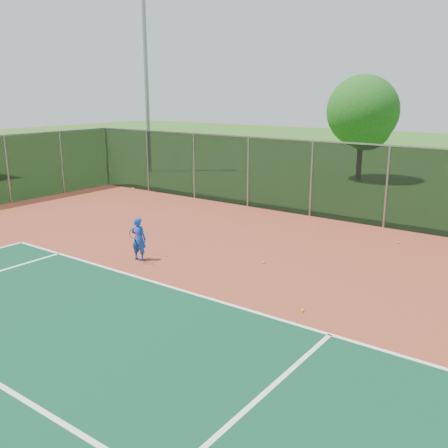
# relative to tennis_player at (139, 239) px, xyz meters

# --- Properties ---
(ground) EXTENTS (120.00, 120.00, 0.00)m
(ground) POSITION_rel_tennis_player_xyz_m (4.57, -4.06, -0.68)
(ground) COLOR #295919
(ground) RESTS_ON ground
(court_apron) EXTENTS (30.00, 20.00, 0.02)m
(court_apron) POSITION_rel_tennis_player_xyz_m (4.57, -2.06, -0.67)
(court_apron) COLOR #983C26
(court_apron) RESTS_ON ground
(fence_back) EXTENTS (30.00, 0.06, 3.03)m
(fence_back) POSITION_rel_tennis_player_xyz_m (4.57, 7.94, 0.88)
(fence_back) COLOR black
(fence_back) RESTS_ON court_apron
(tennis_player) EXTENTS (0.59, 0.62, 2.14)m
(tennis_player) POSITION_rel_tennis_player_xyz_m (0.00, 0.00, 0.00)
(tennis_player) COLOR blue
(tennis_player) RESTS_ON court_apron
(practice_ball_1) EXTENTS (0.07, 0.07, 0.07)m
(practice_ball_1) POSITION_rel_tennis_player_xyz_m (5.66, 6.21, -0.62)
(practice_ball_1) COLOR #BDD218
(practice_ball_1) RESTS_ON court_apron
(practice_ball_2) EXTENTS (0.07, 0.07, 0.07)m
(practice_ball_2) POSITION_rel_tennis_player_xyz_m (5.60, -0.39, -0.62)
(practice_ball_2) COLOR #BDD218
(practice_ball_2) RESTS_ON court_apron
(practice_ball_5) EXTENTS (0.07, 0.07, 0.07)m
(practice_ball_5) POSITION_rel_tennis_player_xyz_m (3.14, 1.90, -0.62)
(practice_ball_5) COLOR #BDD218
(practice_ball_5) RESTS_ON court_apron
(floodlight_nw) EXTENTS (0.90, 0.40, 11.65)m
(floodlight_nw) POSITION_rel_tennis_player_xyz_m (-12.02, 12.72, 5.92)
(floodlight_nw) COLOR gray
(floodlight_nw) RESTS_ON ground
(tree_back_left) EXTENTS (3.96, 3.96, 5.82)m
(tree_back_left) POSITION_rel_tennis_player_xyz_m (-0.06, 17.36, 2.97)
(tree_back_left) COLOR #331F12
(tree_back_left) RESTS_ON ground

